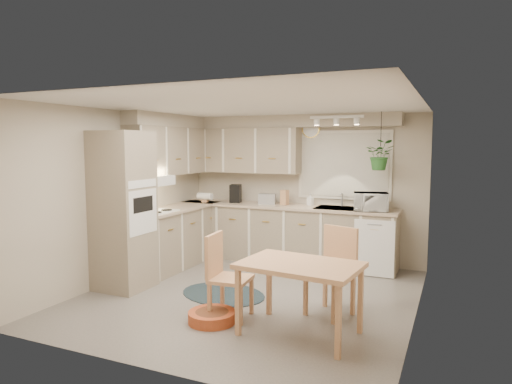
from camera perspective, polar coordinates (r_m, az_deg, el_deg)
floor at (r=5.97m, az=-0.80°, el=-12.83°), size 4.20×4.20×0.00m
ceiling at (r=5.68m, az=-0.83°, el=10.78°), size 4.20×4.20×0.00m
wall_back at (r=7.65m, az=5.78°, el=0.47°), size 4.00×0.04×2.40m
wall_front at (r=3.92m, az=-13.82°, el=-4.79°), size 4.00×0.04×2.40m
wall_left at (r=6.78m, az=-16.36°, el=-0.42°), size 0.04×4.20×2.40m
wall_right at (r=5.20m, az=19.65°, el=-2.36°), size 0.04×4.20×2.40m
base_cab_left at (r=7.40m, az=-10.01°, el=-5.63°), size 0.60×1.85×0.90m
base_cab_back at (r=7.54m, az=3.56°, el=-5.35°), size 3.60×0.60×0.90m
counter_left at (r=7.32m, az=-10.01°, el=-2.03°), size 0.64×1.89×0.04m
counter_back at (r=7.45m, az=3.55°, el=-1.81°), size 3.64×0.64×0.04m
oven_stack at (r=6.31m, az=-16.26°, el=-2.24°), size 0.65×0.65×2.10m
wall_oven_face at (r=6.11m, az=-13.96°, el=-2.44°), size 0.02×0.56×0.58m
upper_cab_left at (r=7.43m, az=-10.46°, el=5.08°), size 0.35×2.00×0.75m
upper_cab_back at (r=7.82m, az=-1.58°, el=5.21°), size 2.00×0.35×0.75m
soffit_left at (r=7.46m, az=-10.69°, el=8.73°), size 0.30×2.00×0.20m
soffit_back at (r=7.55m, az=4.05°, el=8.78°), size 3.60×0.30×0.20m
cooktop at (r=6.85m, az=-12.62°, el=-2.41°), size 0.52×0.58×0.02m
range_hood at (r=6.81m, az=-12.84°, el=1.39°), size 0.40×0.60×0.14m
window_blinds at (r=7.40m, az=10.90°, el=3.33°), size 1.40×0.02×1.00m
window_frame at (r=7.41m, az=10.92°, el=3.33°), size 1.50×0.02×1.10m
sink at (r=7.21m, az=10.31°, el=-2.32°), size 0.70×0.48×0.10m
dishwasher_front at (r=6.88m, az=14.52°, el=-6.83°), size 0.58×0.02×0.83m
track_light_bar at (r=6.91m, az=10.03°, el=9.23°), size 0.80×0.04×0.04m
wall_clock at (r=7.55m, az=6.88°, el=7.84°), size 0.30×0.03×0.30m
dining_table at (r=4.75m, az=5.48°, el=-13.14°), size 1.25×0.90×0.74m
chair_left at (r=5.13m, az=-3.15°, el=-10.49°), size 0.48×0.48×0.94m
chair_back at (r=5.26m, az=9.20°, el=-9.86°), size 0.59×0.59×0.99m
braided_rug at (r=6.04m, az=-4.12°, el=-12.58°), size 1.32×1.10×0.01m
pet_bed at (r=5.15m, az=-5.52°, el=-15.27°), size 0.67×0.67×0.12m
microwave at (r=6.98m, az=14.15°, el=-0.95°), size 0.54×0.37×0.33m
soap_bottle at (r=7.47m, az=6.82°, el=-1.32°), size 0.13×0.21×0.09m
hanging_plant at (r=6.92m, az=15.28°, el=4.08°), size 0.44×0.48×0.35m
coffee_maker at (r=7.80m, az=-2.57°, el=-0.19°), size 0.22×0.25×0.31m
toaster at (r=7.58m, az=1.40°, el=-0.87°), size 0.31×0.22×0.17m
knife_block at (r=7.50m, az=3.60°, el=-0.68°), size 0.13×0.13×0.24m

